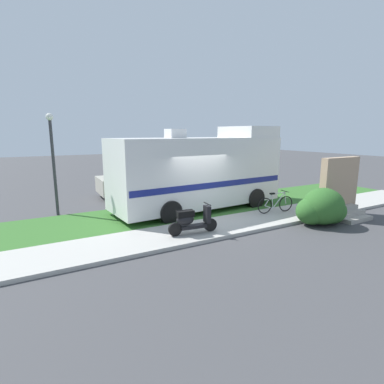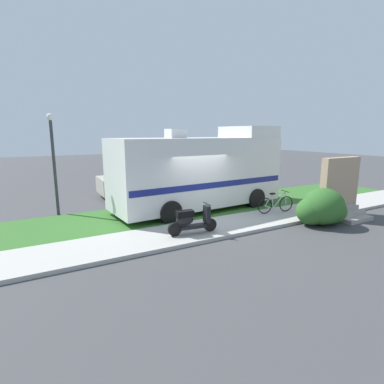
{
  "view_description": "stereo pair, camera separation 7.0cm",
  "coord_description": "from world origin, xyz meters",
  "px_view_note": "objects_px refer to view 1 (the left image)",
  "views": [
    {
      "loc": [
        -5.97,
        -9.63,
        3.34
      ],
      "look_at": [
        -0.34,
        0.3,
        1.1
      ],
      "focal_mm": 28.15,
      "sensor_mm": 36.0,
      "label": 1
    },
    {
      "loc": [
        -5.91,
        -9.67,
        3.34
      ],
      "look_at": [
        -0.34,
        0.3,
        1.1
      ],
      "focal_mm": 28.15,
      "sensor_mm": 36.0,
      "label": 2
    }
  ],
  "objects_px": {
    "scooter": "(191,220)",
    "street_lamp_post": "(53,154)",
    "pickup_truck_near": "(156,178)",
    "bicycle": "(275,204)",
    "motorhome_rv": "(200,171)",
    "bottle_green": "(307,207)"
  },
  "relations": [
    {
      "from": "pickup_truck_near",
      "to": "street_lamp_post",
      "type": "relative_size",
      "value": 1.26
    },
    {
      "from": "scooter",
      "to": "bicycle",
      "type": "height_order",
      "value": "scooter"
    },
    {
      "from": "motorhome_rv",
      "to": "street_lamp_post",
      "type": "relative_size",
      "value": 1.86
    },
    {
      "from": "motorhome_rv",
      "to": "bottle_green",
      "type": "relative_size",
      "value": 28.31
    },
    {
      "from": "bottle_green",
      "to": "street_lamp_post",
      "type": "xyz_separation_m",
      "value": [
        -9.3,
        4.84,
        2.27
      ]
    },
    {
      "from": "scooter",
      "to": "street_lamp_post",
      "type": "distance_m",
      "value": 6.46
    },
    {
      "from": "bottle_green",
      "to": "street_lamp_post",
      "type": "bearing_deg",
      "value": 152.52
    },
    {
      "from": "motorhome_rv",
      "to": "bicycle",
      "type": "height_order",
      "value": "motorhome_rv"
    },
    {
      "from": "pickup_truck_near",
      "to": "motorhome_rv",
      "type": "bearing_deg",
      "value": -84.78
    },
    {
      "from": "motorhome_rv",
      "to": "pickup_truck_near",
      "type": "relative_size",
      "value": 1.47
    },
    {
      "from": "pickup_truck_near",
      "to": "scooter",
      "type": "bearing_deg",
      "value": -103.85
    },
    {
      "from": "pickup_truck_near",
      "to": "street_lamp_post",
      "type": "height_order",
      "value": "street_lamp_post"
    },
    {
      "from": "bottle_green",
      "to": "street_lamp_post",
      "type": "relative_size",
      "value": 0.07
    },
    {
      "from": "motorhome_rv",
      "to": "street_lamp_post",
      "type": "height_order",
      "value": "street_lamp_post"
    },
    {
      "from": "scooter",
      "to": "pickup_truck_near",
      "type": "xyz_separation_m",
      "value": [
        1.75,
        7.11,
        0.35
      ]
    },
    {
      "from": "scooter",
      "to": "bottle_green",
      "type": "relative_size",
      "value": 6.28
    },
    {
      "from": "bicycle",
      "to": "motorhome_rv",
      "type": "bearing_deg",
      "value": 133.02
    },
    {
      "from": "motorhome_rv",
      "to": "pickup_truck_near",
      "type": "bearing_deg",
      "value": 95.22
    },
    {
      "from": "scooter",
      "to": "bottle_green",
      "type": "distance_m",
      "value": 5.84
    },
    {
      "from": "scooter",
      "to": "pickup_truck_near",
      "type": "bearing_deg",
      "value": 76.15
    },
    {
      "from": "bicycle",
      "to": "pickup_truck_near",
      "type": "relative_size",
      "value": 0.32
    },
    {
      "from": "bottle_green",
      "to": "pickup_truck_near",
      "type": "bearing_deg",
      "value": 120.68
    }
  ]
}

